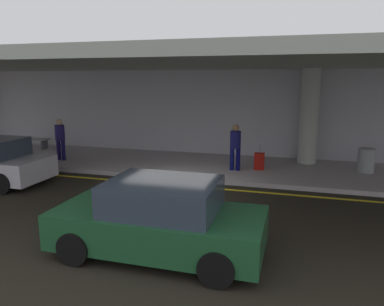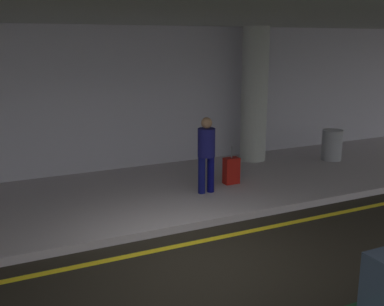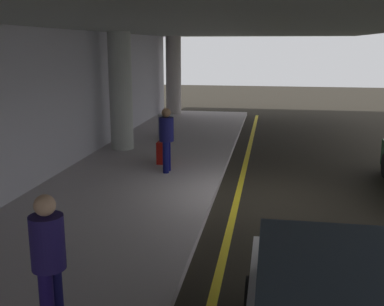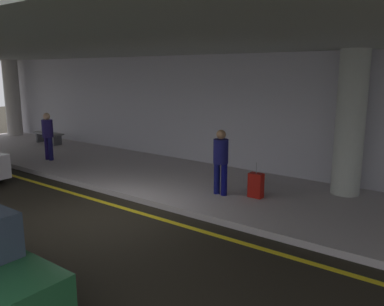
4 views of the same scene
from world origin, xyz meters
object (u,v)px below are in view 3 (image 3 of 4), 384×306
object	(u,v)px
support_column_left_mid	(121,91)
person_waiting_for_ride	(49,256)
support_column_center	(174,75)
traveler_with_luggage	(166,136)
suitcase_upright_primary	(162,153)
trash_bin_steel	(166,126)

from	to	relation	value
support_column_left_mid	person_waiting_for_ride	size ratio (longest dim) A/B	2.17
support_column_left_mid	support_column_center	world-z (taller)	same
traveler_with_luggage	support_column_center	bearing A→B (deg)	-58.32
suitcase_upright_primary	trash_bin_steel	size ratio (longest dim) A/B	1.06
suitcase_upright_primary	trash_bin_steel	world-z (taller)	suitcase_upright_primary
support_column_left_mid	trash_bin_steel	xyz separation A→B (m)	(1.99, -0.98, -1.40)
support_column_center	person_waiting_for_ride	distance (m)	17.81
support_column_left_mid	trash_bin_steel	distance (m)	2.63
support_column_left_mid	traveler_with_luggage	distance (m)	3.35
traveler_with_luggage	person_waiting_for_ride	xyz separation A→B (m)	(-7.11, -0.27, 0.00)
support_column_left_mid	person_waiting_for_ride	world-z (taller)	support_column_left_mid
person_waiting_for_ride	traveler_with_luggage	bearing A→B (deg)	66.63
traveler_with_luggage	person_waiting_for_ride	bearing A→B (deg)	112.95
support_column_left_mid	person_waiting_for_ride	distance (m)	9.95
traveler_with_luggage	suitcase_upright_primary	bearing A→B (deg)	-47.23
support_column_center	trash_bin_steel	bearing A→B (deg)	-170.76
suitcase_upright_primary	traveler_with_luggage	bearing A→B (deg)	-149.10
support_column_left_mid	support_column_center	xyz separation A→B (m)	(8.00, 0.00, 0.00)
support_column_center	person_waiting_for_ride	size ratio (longest dim) A/B	2.17
person_waiting_for_ride	trash_bin_steel	bearing A→B (deg)	70.94
traveler_with_luggage	suitcase_upright_primary	distance (m)	1.11
support_column_center	person_waiting_for_ride	bearing A→B (deg)	-172.58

